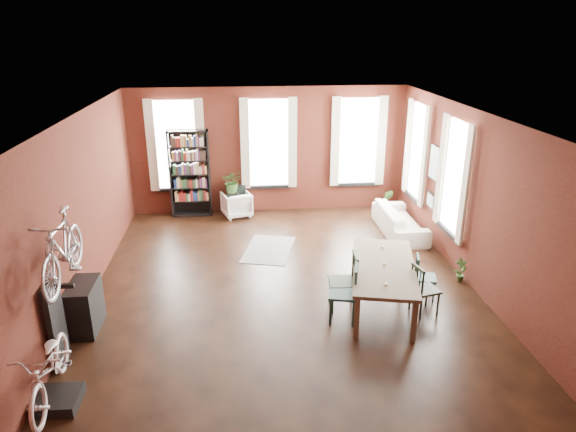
{
  "coord_description": "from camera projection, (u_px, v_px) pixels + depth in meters",
  "views": [
    {
      "loc": [
        -0.75,
        -8.32,
        4.61
      ],
      "look_at": [
        0.12,
        0.6,
        1.26
      ],
      "focal_mm": 32.0,
      "sensor_mm": 36.0,
      "label": 1
    }
  ],
  "objects": [
    {
      "name": "room",
      "position": [
        295.0,
        170.0,
        9.29
      ],
      "size": [
        9.0,
        9.04,
        3.22
      ],
      "color": "black",
      "rests_on": "ground"
    },
    {
      "name": "dining_table",
      "position": [
        383.0,
        286.0,
        8.85
      ],
      "size": [
        1.52,
        2.45,
        0.77
      ],
      "primitive_type": "cube",
      "rotation": [
        0.0,
        0.0,
        -0.23
      ],
      "color": "brown",
      "rests_on": "ground"
    },
    {
      "name": "dining_chair_a",
      "position": [
        343.0,
        293.0,
        8.37
      ],
      "size": [
        0.55,
        0.55,
        0.99
      ],
      "primitive_type": "cube",
      "rotation": [
        0.0,
        0.0,
        -1.8
      ],
      "color": "#193736",
      "rests_on": "ground"
    },
    {
      "name": "dining_chair_b",
      "position": [
        343.0,
        282.0,
        8.74
      ],
      "size": [
        0.49,
        0.49,
        1.01
      ],
      "primitive_type": "cube",
      "rotation": [
        0.0,
        0.0,
        -1.63
      ],
      "color": "black",
      "rests_on": "ground"
    },
    {
      "name": "dining_chair_c",
      "position": [
        425.0,
        289.0,
        8.61
      ],
      "size": [
        0.49,
        0.49,
        0.89
      ],
      "primitive_type": "cube",
      "rotation": [
        0.0,
        0.0,
        1.81
      ],
      "color": "black",
      "rests_on": "ground"
    },
    {
      "name": "dining_chair_d",
      "position": [
        425.0,
        277.0,
        9.12
      ],
      "size": [
        0.45,
        0.45,
        0.8
      ],
      "primitive_type": "cube",
      "rotation": [
        0.0,
        0.0,
        1.32
      ],
      "color": "#1B3D3C",
      "rests_on": "ground"
    },
    {
      "name": "bookshelf",
      "position": [
        190.0,
        174.0,
        12.88
      ],
      "size": [
        1.0,
        0.32,
        2.2
      ],
      "primitive_type": "cube",
      "color": "black",
      "rests_on": "ground"
    },
    {
      "name": "white_armchair",
      "position": [
        236.0,
        203.0,
        13.06
      ],
      "size": [
        0.83,
        0.8,
        0.69
      ],
      "primitive_type": "imported",
      "rotation": [
        0.0,
        0.0,
        3.44
      ],
      "color": "white",
      "rests_on": "ground"
    },
    {
      "name": "cream_sofa",
      "position": [
        400.0,
        216.0,
        11.99
      ],
      "size": [
        0.61,
        2.08,
        0.81
      ],
      "primitive_type": "imported",
      "rotation": [
        0.0,
        0.0,
        1.57
      ],
      "color": "beige",
      "rests_on": "ground"
    },
    {
      "name": "striped_rug",
      "position": [
        269.0,
        249.0,
        11.2
      ],
      "size": [
        1.31,
        1.73,
        0.01
      ],
      "primitive_type": "cube",
      "rotation": [
        0.0,
        0.0,
        -0.25
      ],
      "color": "black",
      "rests_on": "ground"
    },
    {
      "name": "bike_trainer",
      "position": [
        58.0,
        400.0,
        6.59
      ],
      "size": [
        0.55,
        0.55,
        0.16
      ],
      "primitive_type": "cube",
      "rotation": [
        0.0,
        0.0,
        -0.03
      ],
      "color": "black",
      "rests_on": "ground"
    },
    {
      "name": "bike_wall_rack",
      "position": [
        56.0,
        324.0,
        7.22
      ],
      "size": [
        0.16,
        0.6,
        1.3
      ],
      "primitive_type": "cube",
      "color": "black",
      "rests_on": "ground"
    },
    {
      "name": "console_table",
      "position": [
        85.0,
        307.0,
        8.16
      ],
      "size": [
        0.4,
        0.8,
        0.8
      ],
      "primitive_type": "cube",
      "color": "black",
      "rests_on": "ground"
    },
    {
      "name": "plant_stand",
      "position": [
        234.0,
        203.0,
        13.26
      ],
      "size": [
        0.35,
        0.35,
        0.58
      ],
      "primitive_type": "cube",
      "rotation": [
        0.0,
        0.0,
        -0.24
      ],
      "color": "black",
      "rests_on": "ground"
    },
    {
      "name": "plant_by_sofa",
      "position": [
        386.0,
        207.0,
        13.38
      ],
      "size": [
        0.5,
        0.7,
        0.28
      ],
      "primitive_type": "imported",
      "rotation": [
        0.0,
        0.0,
        -0.26
      ],
      "color": "#2E5A24",
      "rests_on": "ground"
    },
    {
      "name": "plant_small",
      "position": [
        460.0,
        277.0,
        9.8
      ],
      "size": [
        0.32,
        0.5,
        0.17
      ],
      "primitive_type": "imported",
      "rotation": [
        0.0,
        0.0,
        0.17
      ],
      "color": "#376327",
      "rests_on": "ground"
    },
    {
      "name": "bicycle_floor",
      "position": [
        45.0,
        342.0,
        6.27
      ],
      "size": [
        0.63,
        0.9,
        1.63
      ],
      "primitive_type": "imported",
      "rotation": [
        0.0,
        0.0,
        0.07
      ],
      "color": "beige",
      "rests_on": "bike_trainer"
    },
    {
      "name": "bicycle_hung",
      "position": [
        58.0,
        226.0,
        6.73
      ],
      "size": [
        0.47,
        1.0,
        1.66
      ],
      "primitive_type": "imported",
      "color": "#A5A8AD",
      "rests_on": "bike_wall_rack"
    },
    {
      "name": "plant_on_stand",
      "position": [
        232.0,
        184.0,
        13.05
      ],
      "size": [
        0.54,
        0.6,
        0.46
      ],
      "primitive_type": "imported",
      "rotation": [
        0.0,
        0.0,
        0.02
      ],
      "color": "#315221",
      "rests_on": "plant_stand"
    }
  ]
}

